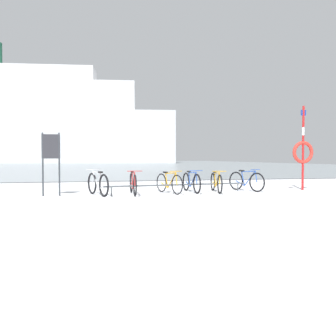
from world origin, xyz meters
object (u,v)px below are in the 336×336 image
object	(u,v)px
info_sign	(51,153)
rescue_post	(303,151)
bicycle_2	(169,183)
bicycle_4	(216,182)
bicycle_0	(98,184)
bicycle_1	(133,183)
ferry_ship	(39,124)
bicycle_3	(191,182)
bicycle_5	(246,181)

from	to	relation	value
info_sign	rescue_post	xyz separation A→B (m)	(8.80, 0.16, 0.12)
bicycle_2	bicycle_4	distance (m)	1.67
bicycle_0	bicycle_2	distance (m)	2.33
bicycle_1	bicycle_2	distance (m)	1.22
rescue_post	ferry_ship	world-z (taller)	ferry_ship
bicycle_4	bicycle_1	bearing A→B (deg)	-177.02
bicycle_4	info_sign	bearing A→B (deg)	-179.48
bicycle_3	ferry_ship	size ratio (longest dim) A/B	0.03
rescue_post	bicycle_0	bearing A→B (deg)	-177.79
bicycle_2	ferry_ship	xyz separation A→B (m)	(-16.00, 67.07, 8.52)
bicycle_5	rescue_post	xyz separation A→B (m)	(2.18, -0.10, 1.09)
bicycle_3	ferry_ship	xyz separation A→B (m)	(-16.83, 66.86, 8.52)
rescue_post	ferry_ship	xyz separation A→B (m)	(-21.06, 66.93, 7.42)
bicycle_0	bicycle_4	xyz separation A→B (m)	(3.99, 0.17, -0.02)
bicycle_0	rescue_post	bearing A→B (deg)	2.21
bicycle_0	bicycle_5	world-z (taller)	bicycle_0
bicycle_1	bicycle_5	bearing A→B (deg)	5.05
info_sign	bicycle_1	bearing A→B (deg)	-2.27
bicycle_3	bicycle_4	distance (m)	0.86
info_sign	ferry_ship	distance (m)	68.62
bicycle_5	bicycle_2	bearing A→B (deg)	-175.31
bicycle_5	bicycle_3	bearing A→B (deg)	-179.13
bicycle_2	rescue_post	xyz separation A→B (m)	(5.06, 0.14, 1.10)
bicycle_1	bicycle_4	xyz separation A→B (m)	(2.88, 0.15, -0.02)
bicycle_3	bicycle_5	distance (m)	2.05
bicycle_4	info_sign	xyz separation A→B (m)	(-5.41, -0.05, 0.99)
bicycle_3	rescue_post	size ratio (longest dim) A/B	0.56
bicycle_2	bicycle_5	bearing A→B (deg)	4.69
bicycle_1	info_sign	xyz separation A→B (m)	(-2.53, 0.10, 0.97)
bicycle_1	bicycle_2	size ratio (longest dim) A/B	1.14
rescue_post	ferry_ship	distance (m)	70.56
bicycle_4	bicycle_5	xyz separation A→B (m)	(1.21, 0.21, 0.01)
ferry_ship	bicycle_5	bearing A→B (deg)	-74.23
info_sign	ferry_ship	world-z (taller)	ferry_ship
bicycle_0	rescue_post	world-z (taller)	rescue_post
rescue_post	bicycle_2	bearing A→B (deg)	-178.46
info_sign	ferry_ship	bearing A→B (deg)	100.36
bicycle_0	info_sign	distance (m)	1.72
bicycle_2	rescue_post	distance (m)	5.17
bicycle_4	rescue_post	size ratio (longest dim) A/B	0.56
bicycle_3	bicycle_5	size ratio (longest dim) A/B	1.14
bicycle_3	info_sign	size ratio (longest dim) A/B	0.88
bicycle_1	ferry_ship	world-z (taller)	ferry_ship
bicycle_1	bicycle_4	size ratio (longest dim) A/B	1.02
bicycle_3	rescue_post	world-z (taller)	rescue_post
bicycle_0	info_sign	world-z (taller)	info_sign
bicycle_2	ferry_ship	distance (m)	69.47
bicycle_0	bicycle_5	bearing A→B (deg)	4.24
bicycle_1	bicycle_5	world-z (taller)	bicycle_5
bicycle_0	bicycle_1	world-z (taller)	bicycle_0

